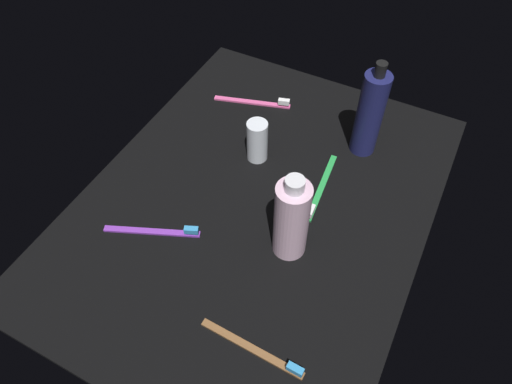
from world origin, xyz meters
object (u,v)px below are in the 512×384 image
Objects in this scene: bodywash_bottle at (291,219)px; toothbrush_purple at (158,231)px; toothbrush_green at (320,190)px; toothbrush_brown at (258,351)px; lotion_bottle at (370,114)px; deodorant_stick at (257,141)px; toothbrush_pink at (257,102)px.

toothbrush_purple is at bearing -70.16° from bodywash_bottle.
toothbrush_brown is at bearing 6.12° from toothbrush_green.
toothbrush_green is at bearing -173.88° from toothbrush_brown.
lotion_bottle is 1.20× the size of toothbrush_brown.
bodywash_bottle is 23.50cm from deodorant_stick.
toothbrush_pink is at bearing -179.54° from toothbrush_purple.
deodorant_stick is at bearing 163.58° from toothbrush_purple.
toothbrush_brown is (34.42, 3.69, 0.00)cm from toothbrush_green.
deodorant_stick is at bearing 27.38° from toothbrush_pink.
toothbrush_purple is (38.20, -26.34, -9.09)cm from lotion_bottle.
lotion_bottle is 30.17cm from bodywash_bottle.
deodorant_stick reaches higher than toothbrush_purple.
bodywash_bottle is 1.99× the size of deodorant_stick.
toothbrush_brown is (11.56, 26.70, 0.00)cm from toothbrush_purple.
toothbrush_green and toothbrush_pink have the same top height.
toothbrush_green is at bearing -12.26° from lotion_bottle.
bodywash_bottle is 1.09× the size of toothbrush_purple.
lotion_bottle is 1.16× the size of bodywash_bottle.
lotion_bottle is 2.32× the size of deodorant_stick.
deodorant_stick is 0.53× the size of toothbrush_pink.
toothbrush_green is (-14.60, 0.13, -7.94)cm from bodywash_bottle.
toothbrush_green is 1.00× the size of toothbrush_brown.
toothbrush_pink is at bearing -152.73° from toothbrush_brown.
bodywash_bottle is (29.95, -3.46, -1.16)cm from lotion_bottle.
toothbrush_pink is (-2.67, -26.67, -9.09)cm from lotion_bottle.
lotion_bottle is at bearing 145.41° from toothbrush_purple.
toothbrush_purple is 0.97× the size of toothbrush_pink.
toothbrush_purple is at bearing -45.19° from toothbrush_green.
toothbrush_purple is (8.25, -22.88, -7.94)cm from bodywash_bottle.
toothbrush_brown is (19.82, 3.81, -7.94)cm from bodywash_bottle.
bodywash_bottle reaches higher than toothbrush_purple.
bodywash_bottle is at bearing -6.59° from lotion_bottle.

